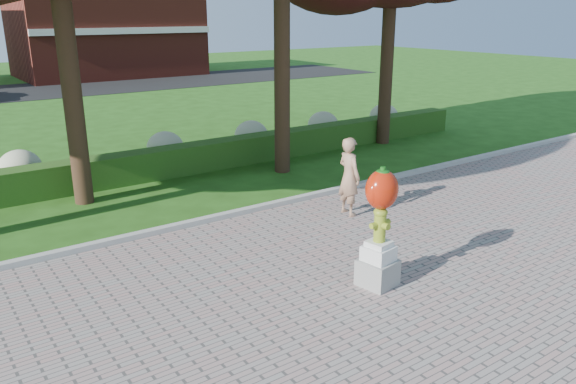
% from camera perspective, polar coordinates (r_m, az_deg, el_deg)
% --- Properties ---
extents(ground, '(100.00, 100.00, 0.00)m').
position_cam_1_polar(ground, '(10.16, 0.89, -7.90)').
color(ground, '#224A12').
rests_on(ground, ground).
extents(walkway, '(40.00, 14.00, 0.04)m').
position_cam_1_polar(walkway, '(7.75, 19.55, -17.89)').
color(walkway, gray).
rests_on(walkway, ground).
extents(curb, '(40.00, 0.18, 0.15)m').
position_cam_1_polar(curb, '(12.48, -7.26, -2.63)').
color(curb, '#ADADA5').
rests_on(curb, ground).
extents(lawn_hedge, '(24.00, 0.70, 0.80)m').
position_cam_1_polar(lawn_hedge, '(15.88, -14.19, 2.67)').
color(lawn_hedge, '#224914').
rests_on(lawn_hedge, ground).
extents(hydrangea_row, '(20.10, 1.10, 0.99)m').
position_cam_1_polar(hydrangea_row, '(16.95, -13.68, 4.17)').
color(hydrangea_row, '#A6B288').
rests_on(hydrangea_row, ground).
extents(street, '(50.00, 8.00, 0.02)m').
position_cam_1_polar(street, '(36.06, -26.73, 8.99)').
color(street, black).
rests_on(street, ground).
extents(building_right, '(12.00, 8.00, 6.40)m').
position_cam_1_polar(building_right, '(43.51, -17.99, 15.45)').
color(building_right, maroon).
rests_on(building_right, ground).
extents(hydrant_sculpture, '(0.64, 0.64, 2.05)m').
position_cam_1_polar(hydrant_sculpture, '(9.24, 9.33, -3.25)').
color(hydrant_sculpture, gray).
rests_on(hydrant_sculpture, walkway).
extents(woman, '(0.46, 0.67, 1.77)m').
position_cam_1_polar(woman, '(12.54, 6.23, 1.58)').
color(woman, '#A67B5F').
rests_on(woman, walkway).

